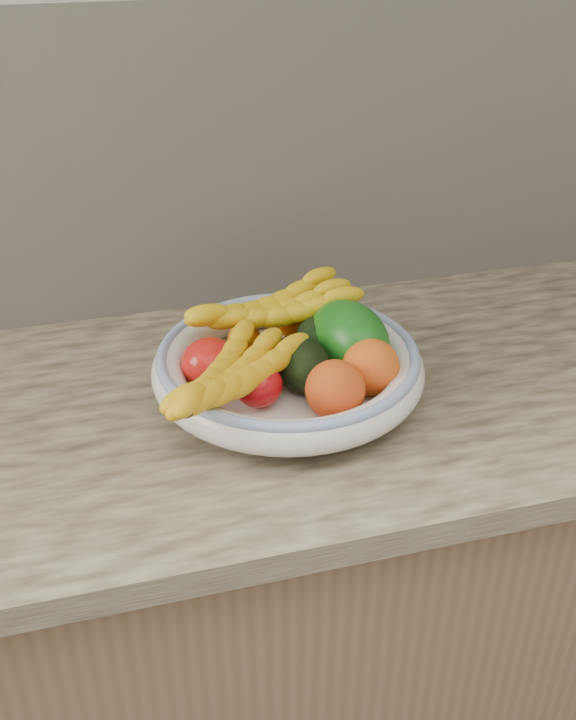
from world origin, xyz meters
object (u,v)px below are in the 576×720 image
Objects in this scene: green_mango at (349,338)px; banana_bunch_front at (230,382)px; fruit_bowl at (288,367)px; banana_bunch_back at (271,314)px.

green_mango is 0.21m from banana_bunch_front.
fruit_bowl is 0.10m from green_mango.
fruit_bowl is at bearing -12.19° from banana_bunch_front.
banana_bunch_back is 0.98× the size of banana_bunch_front.
banana_bunch_front reaches higher than fruit_bowl.
fruit_bowl is at bearing 171.51° from green_mango.
green_mango is at bearing -25.06° from banana_bunch_front.
banana_bunch_front is (-0.19, -0.08, 0.01)m from green_mango.
green_mango reaches higher than fruit_bowl.
banana_bunch_back is (-0.00, 0.09, 0.04)m from fruit_bowl.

